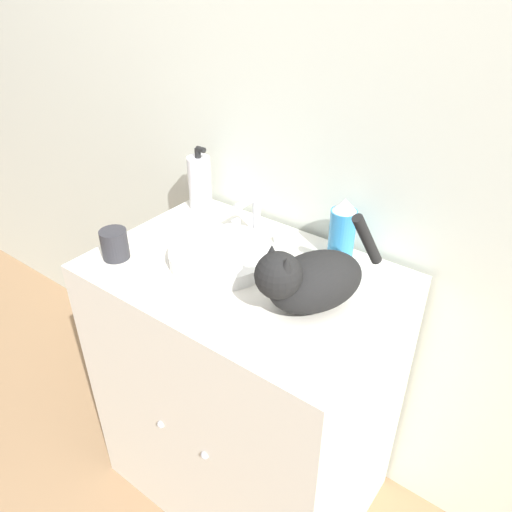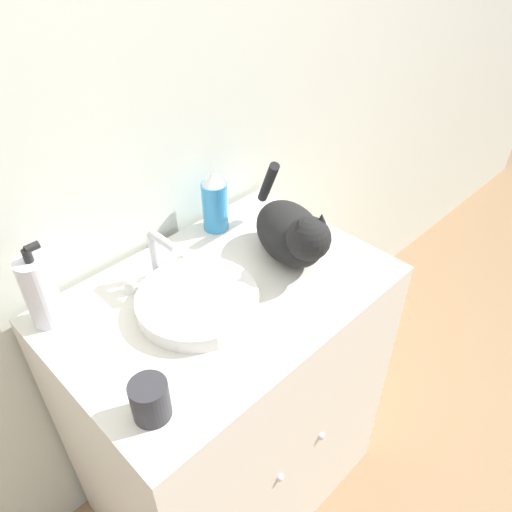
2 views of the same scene
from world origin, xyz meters
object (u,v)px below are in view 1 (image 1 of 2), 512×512
object	(u,v)px
cat	(309,279)
spray_bottle	(342,229)
cup	(115,244)
soap_bottle	(200,182)

from	to	relation	value
cat	spray_bottle	bearing A→B (deg)	-145.38
cup	soap_bottle	bearing A→B (deg)	92.96
soap_bottle	cup	bearing A→B (deg)	-87.04
cat	cup	world-z (taller)	cat
cat	cup	distance (m)	0.57
spray_bottle	cup	bearing A→B (deg)	-142.63
soap_bottle	cat	bearing A→B (deg)	-23.02
cat	cup	bearing A→B (deg)	-52.87
soap_bottle	spray_bottle	bearing A→B (deg)	0.80
cat	cup	size ratio (longest dim) A/B	4.20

